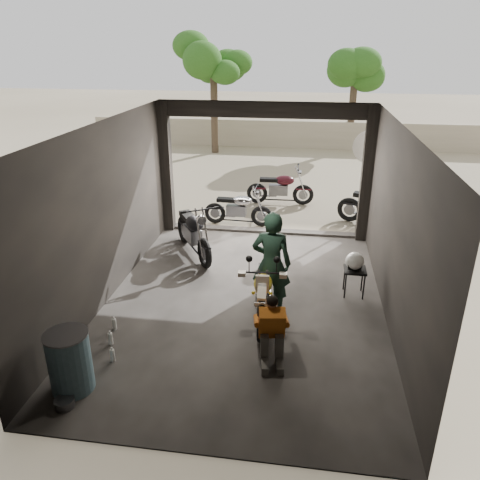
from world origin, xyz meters
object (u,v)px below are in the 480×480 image
(helmet, at_px, (355,261))
(oil_drum, at_px, (70,363))
(sign_post, at_px, (368,162))
(rider, at_px, (271,264))
(left_bike, at_px, (193,228))
(stool, at_px, (355,273))
(main_bike, at_px, (263,288))
(outside_bike_b, at_px, (280,185))
(mechanic, at_px, (272,334))
(outside_bike_c, at_px, (378,203))
(outside_bike_a, at_px, (238,206))

(helmet, height_order, oil_drum, oil_drum)
(sign_post, bearing_deg, oil_drum, -106.47)
(rider, distance_m, sign_post, 5.07)
(left_bike, relative_size, stool, 3.36)
(main_bike, xyz_separation_m, stool, (1.61, 1.03, -0.10))
(outside_bike_b, xyz_separation_m, stool, (1.74, -5.24, -0.10))
(main_bike, height_order, mechanic, main_bike)
(outside_bike_b, xyz_separation_m, outside_bike_c, (2.61, -1.42, 0.04))
(main_bike, height_order, outside_bike_c, outside_bike_c)
(outside_bike_b, bearing_deg, rider, -179.20)
(outside_bike_a, distance_m, sign_post, 3.43)
(outside_bike_c, height_order, sign_post, sign_post)
(rider, xyz_separation_m, mechanic, (0.14, -1.46, -0.43))
(left_bike, distance_m, oil_drum, 4.64)
(left_bike, xyz_separation_m, oil_drum, (-0.59, -4.60, -0.18))
(oil_drum, bearing_deg, helmet, 38.99)
(outside_bike_a, relative_size, sign_post, 0.63)
(left_bike, distance_m, stool, 3.68)
(outside_bike_c, bearing_deg, mechanic, 178.23)
(left_bike, xyz_separation_m, stool, (3.41, -1.38, -0.15))
(main_bike, height_order, outside_bike_a, main_bike)
(left_bike, distance_m, mechanic, 4.17)
(outside_bike_b, relative_size, oil_drum, 1.91)
(left_bike, bearing_deg, outside_bike_b, 34.65)
(outside_bike_c, xyz_separation_m, stool, (-0.87, -3.82, -0.14))
(outside_bike_b, distance_m, mechanic, 7.49)
(outside_bike_a, bearing_deg, outside_bike_c, -80.02)
(rider, relative_size, helmet, 5.18)
(outside_bike_c, bearing_deg, sign_post, 110.25)
(main_bike, relative_size, outside_bike_b, 1.02)
(stool, bearing_deg, outside_bike_b, 108.34)
(left_bike, relative_size, rider, 0.99)
(oil_drum, distance_m, sign_post, 8.44)
(helmet, relative_size, sign_post, 0.15)
(outside_bike_a, height_order, helmet, outside_bike_a)
(mechanic, bearing_deg, outside_bike_c, 61.62)
(rider, bearing_deg, outside_bike_b, -83.67)
(rider, xyz_separation_m, stool, (1.50, 0.79, -0.46))
(stool, relative_size, helmet, 1.53)
(sign_post, bearing_deg, left_bike, -132.02)
(main_bike, relative_size, stool, 3.15)
(stool, bearing_deg, rider, -152.35)
(outside_bike_a, height_order, sign_post, sign_post)
(rider, bearing_deg, left_bike, -44.52)
(left_bike, bearing_deg, outside_bike_c, -2.20)
(left_bike, xyz_separation_m, mechanic, (2.06, -3.62, -0.12))
(stool, bearing_deg, helmet, -171.56)
(stool, height_order, sign_post, sign_post)
(outside_bike_c, relative_size, stool, 3.30)
(outside_bike_b, relative_size, outside_bike_c, 0.93)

